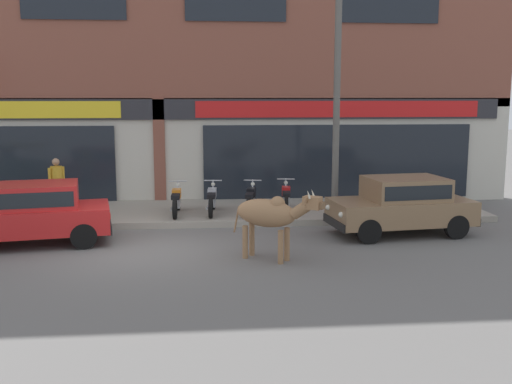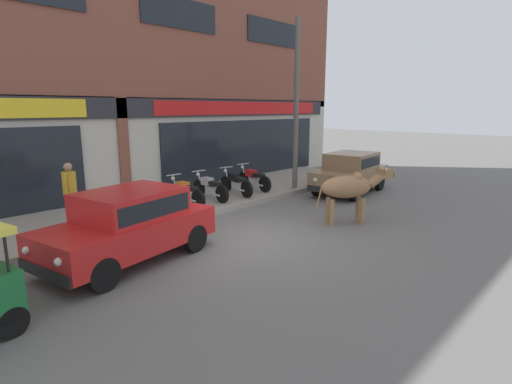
% 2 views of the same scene
% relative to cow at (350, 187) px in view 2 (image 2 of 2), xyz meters
% --- Properties ---
extents(ground_plane, '(90.00, 90.00, 0.00)m').
position_rel_cow_xyz_m(ground_plane, '(-2.75, 1.03, -1.01)').
color(ground_plane, '#605E5B').
extents(sidewalk, '(19.00, 3.52, 0.17)m').
position_rel_cow_xyz_m(sidewalk, '(-2.75, 4.98, -0.92)').
color(sidewalk, gray).
rests_on(sidewalk, ground).
extents(shop_building, '(23.00, 1.40, 10.41)m').
position_rel_cow_xyz_m(shop_building, '(-2.76, 7.00, 4.01)').
color(shop_building, brown).
rests_on(shop_building, ground).
extents(cow, '(1.85, 1.45, 1.61)m').
position_rel_cow_xyz_m(cow, '(0.00, 0.00, 0.00)').
color(cow, '#936B47').
rests_on(cow, ground).
extents(car_0, '(3.79, 2.19, 1.46)m').
position_rel_cow_xyz_m(car_0, '(-5.37, 1.83, -0.19)').
color(car_0, black).
rests_on(car_0, ground).
extents(car_1, '(3.74, 2.01, 1.46)m').
position_rel_cow_xyz_m(car_1, '(3.60, 2.07, -0.19)').
color(car_1, black).
rests_on(car_1, ground).
extents(motorcycle_0, '(0.52, 1.81, 0.88)m').
position_rel_cow_xyz_m(motorcycle_0, '(-2.15, 4.30, -0.44)').
color(motorcycle_0, black).
rests_on(motorcycle_0, sidewalk).
extents(motorcycle_1, '(0.52, 1.81, 0.88)m').
position_rel_cow_xyz_m(motorcycle_1, '(-1.16, 4.35, -0.44)').
color(motorcycle_1, black).
rests_on(motorcycle_1, sidewalk).
extents(motorcycle_2, '(0.61, 1.80, 0.88)m').
position_rel_cow_xyz_m(motorcycle_2, '(-0.06, 4.29, -0.44)').
color(motorcycle_2, black).
rests_on(motorcycle_2, sidewalk).
extents(motorcycle_3, '(0.55, 1.81, 0.88)m').
position_rel_cow_xyz_m(motorcycle_3, '(0.98, 4.46, -0.44)').
color(motorcycle_3, black).
rests_on(motorcycle_3, sidewalk).
extents(pedestrian, '(0.38, 0.38, 1.60)m').
position_rel_cow_xyz_m(pedestrian, '(-5.44, 4.48, 0.15)').
color(pedestrian, '#2D2D33').
rests_on(pedestrian, sidewalk).
extents(utility_pole, '(0.18, 0.18, 5.88)m').
position_rel_cow_xyz_m(utility_pole, '(2.19, 3.53, 2.11)').
color(utility_pole, '#595651').
rests_on(utility_pole, sidewalk).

